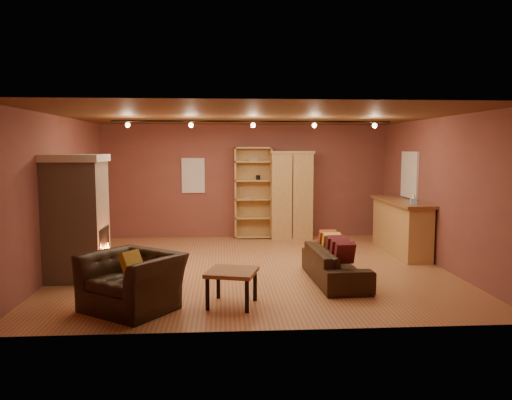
{
  "coord_description": "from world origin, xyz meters",
  "views": [
    {
      "loc": [
        -0.57,
        -9.14,
        2.23
      ],
      "look_at": [
        0.05,
        0.2,
        1.25
      ],
      "focal_mm": 35.0,
      "sensor_mm": 36.0,
      "label": 1
    }
  ],
  "objects": [
    {
      "name": "armoire",
      "position": [
        1.1,
        2.98,
        1.08
      ],
      "size": [
        1.06,
        0.61,
        2.15
      ],
      "color": "tan",
      "rests_on": "floor"
    },
    {
      "name": "fireplace",
      "position": [
        -3.04,
        -0.6,
        1.06
      ],
      "size": [
        1.01,
        0.98,
        2.12
      ],
      "color": "tan",
      "rests_on": "floor"
    },
    {
      "name": "back_wall",
      "position": [
        0.0,
        3.25,
        1.4
      ],
      "size": [
        7.0,
        0.02,
        2.8
      ],
      "primitive_type": "cube",
      "color": "brown",
      "rests_on": "floor"
    },
    {
      "name": "coffee_table",
      "position": [
        -0.45,
        -2.22,
        0.43
      ],
      "size": [
        0.82,
        0.82,
        0.51
      ],
      "rotation": [
        0.0,
        0.0,
        -0.26
      ],
      "color": "brown",
      "rests_on": "floor"
    },
    {
      "name": "back_window",
      "position": [
        -1.3,
        3.23,
        1.55
      ],
      "size": [
        0.56,
        0.04,
        0.86
      ],
      "primitive_type": "cube",
      "color": "white",
      "rests_on": "back_wall"
    },
    {
      "name": "track_rail",
      "position": [
        0.0,
        0.2,
        2.69
      ],
      "size": [
        5.2,
        0.09,
        0.13
      ],
      "color": "black",
      "rests_on": "ceiling"
    },
    {
      "name": "floor",
      "position": [
        0.0,
        0.0,
        0.0
      ],
      "size": [
        7.0,
        7.0,
        0.0
      ],
      "primitive_type": "plane",
      "color": "#965A35",
      "rests_on": "ground"
    },
    {
      "name": "ceiling",
      "position": [
        0.0,
        0.0,
        2.8
      ],
      "size": [
        7.0,
        7.0,
        0.0
      ],
      "primitive_type": "plane",
      "rotation": [
        3.14,
        0.0,
        0.0
      ],
      "color": "brown",
      "rests_on": "back_wall"
    },
    {
      "name": "tissue_box",
      "position": [
        3.15,
        0.31,
        1.22
      ],
      "size": [
        0.15,
        0.15,
        0.23
      ],
      "rotation": [
        0.0,
        0.0,
        -0.24
      ],
      "color": "#8CBDE0",
      "rests_on": "bar_counter"
    },
    {
      "name": "left_wall",
      "position": [
        -3.5,
        0.0,
        1.4
      ],
      "size": [
        0.02,
        6.5,
        2.8
      ],
      "primitive_type": "cube",
      "color": "brown",
      "rests_on": "floor"
    },
    {
      "name": "bar_counter",
      "position": [
        3.2,
        1.1,
        0.57
      ],
      "size": [
        0.63,
        2.36,
        1.13
      ],
      "color": "tan",
      "rests_on": "floor"
    },
    {
      "name": "right_wall",
      "position": [
        3.5,
        0.0,
        1.4
      ],
      "size": [
        0.02,
        6.5,
        2.8
      ],
      "primitive_type": "cube",
      "color": "brown",
      "rests_on": "floor"
    },
    {
      "name": "bookcase",
      "position": [
        0.17,
        3.13,
        1.14
      ],
      "size": [
        0.92,
        0.36,
        2.25
      ],
      "color": "tan",
      "rests_on": "floor"
    },
    {
      "name": "loveseat",
      "position": [
        1.3,
        -1.06,
        0.39
      ],
      "size": [
        0.64,
        1.94,
        0.79
      ],
      "rotation": [
        0.0,
        0.0,
        1.61
      ],
      "color": "black",
      "rests_on": "floor"
    },
    {
      "name": "right_window",
      "position": [
        3.47,
        1.4,
        1.65
      ],
      "size": [
        0.05,
        0.9,
        1.0
      ],
      "primitive_type": "cube",
      "color": "white",
      "rests_on": "right_wall"
    },
    {
      "name": "armchair",
      "position": [
        -1.83,
        -2.31,
        0.53
      ],
      "size": [
        1.43,
        1.34,
        1.05
      ],
      "rotation": [
        0.0,
        0.0,
        -0.63
      ],
      "color": "black",
      "rests_on": "floor"
    }
  ]
}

